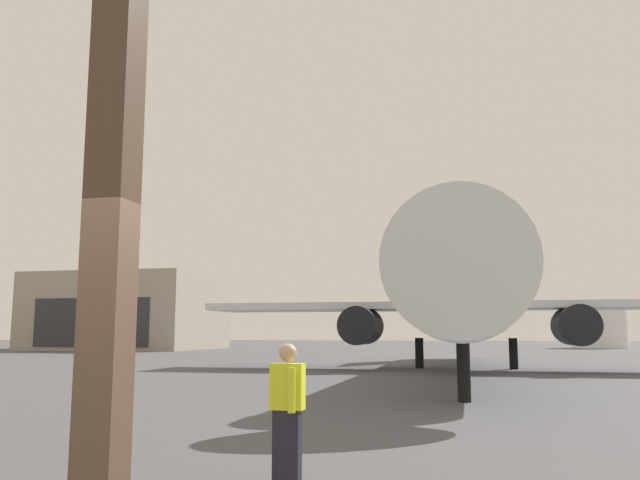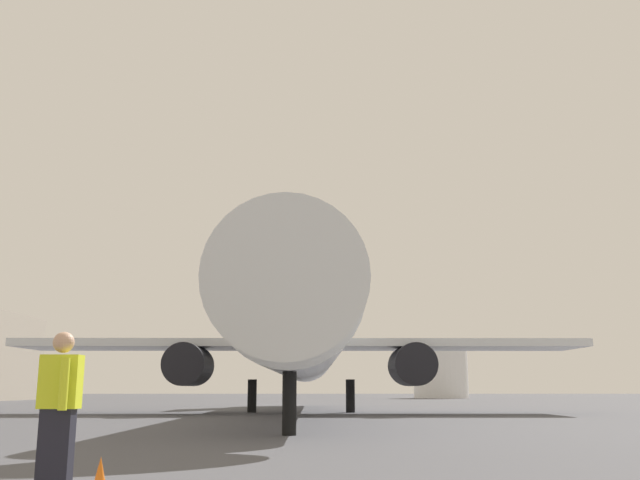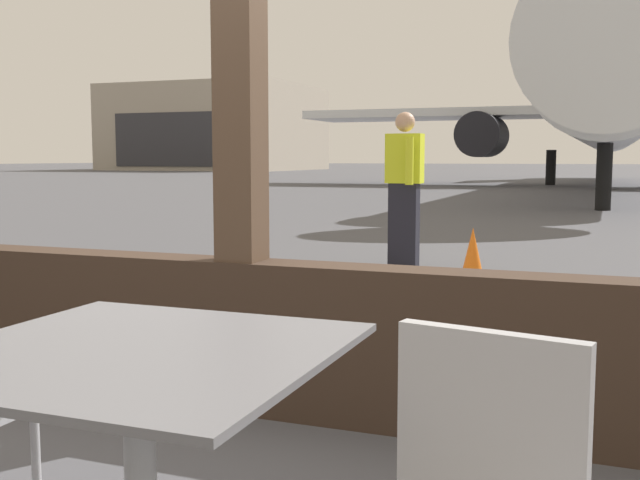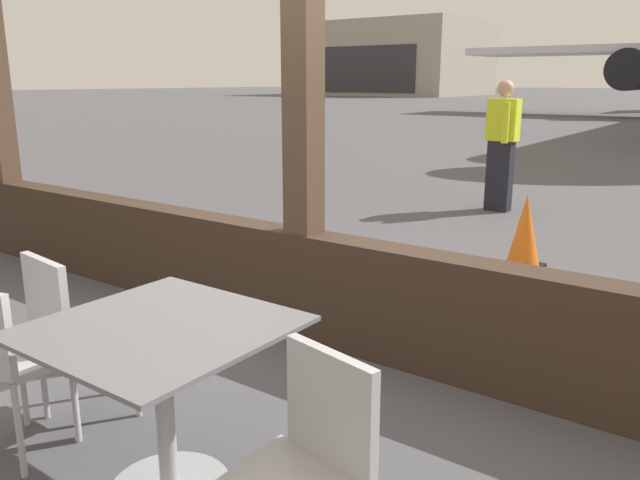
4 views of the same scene
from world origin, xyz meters
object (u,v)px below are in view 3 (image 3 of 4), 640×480
(ground_crew_worker, at_px, (404,188))
(traffic_cone, at_px, (472,276))
(airplane, at_px, (610,101))
(dining_table, at_px, (140,453))
(distant_hangar, at_px, (216,129))

(ground_crew_worker, height_order, traffic_cone, ground_crew_worker)
(airplane, xyz_separation_m, traffic_cone, (-0.82, -27.24, -3.16))
(ground_crew_worker, bearing_deg, dining_table, -80.85)
(dining_table, height_order, airplane, airplane)
(traffic_cone, distance_m, distant_hangar, 72.90)
(ground_crew_worker, distance_m, distant_hangar, 70.10)
(distant_hangar, bearing_deg, airplane, -43.78)
(ground_crew_worker, xyz_separation_m, distant_hangar, (-35.30, 60.48, 3.22))
(dining_table, relative_size, traffic_cone, 1.33)
(airplane, bearing_deg, distant_hangar, 136.22)
(dining_table, height_order, traffic_cone, dining_table)
(traffic_cone, height_order, distant_hangar, distant_hangar)
(dining_table, relative_size, distant_hangar, 0.05)
(airplane, height_order, distant_hangar, airplane)
(airplane, distance_m, ground_crew_worker, 24.94)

